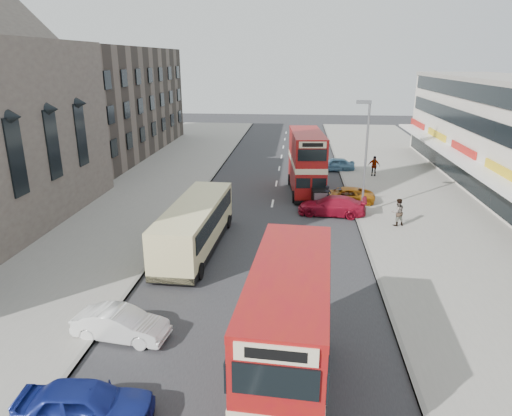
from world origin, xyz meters
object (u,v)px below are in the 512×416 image
at_px(bus_main, 289,339).
at_px(street_lamp, 365,149).
at_px(coach, 195,225).
at_px(bus_second, 307,162).
at_px(car_right_b, 344,196).
at_px(pedestrian_near, 398,212).
at_px(car_right_c, 335,164).
at_px(pedestrian_far, 374,166).
at_px(car_right_a, 332,206).
at_px(car_left_front, 121,324).
at_px(car_left_near, 85,405).
at_px(cyclist, 327,203).

bearing_deg(bus_main, street_lamp, -99.92).
bearing_deg(coach, street_lamp, 37.39).
relative_size(bus_second, car_right_b, 1.95).
xyz_separation_m(street_lamp, bus_second, (-3.91, 5.32, -2.19)).
bearing_deg(pedestrian_near, bus_second, -72.74).
xyz_separation_m(street_lamp, car_right_c, (-0.95, 13.40, -4.11)).
xyz_separation_m(bus_second, coach, (-6.62, -12.68, -1.05)).
bearing_deg(bus_main, pedestrian_far, -99.62).
height_order(car_right_a, car_right_b, car_right_a).
bearing_deg(car_left_front, coach, 1.29).
height_order(car_left_near, pedestrian_near, pedestrian_near).
relative_size(coach, car_right_c, 2.52).
height_order(car_left_near, cyclist, cyclist).
relative_size(car_left_front, pedestrian_near, 2.04).
bearing_deg(cyclist, car_right_c, 86.95).
distance_m(bus_second, pedestrian_far, 8.95).
bearing_deg(car_left_near, pedestrian_far, -26.84).
relative_size(car_left_near, car_left_front, 1.09).
height_order(bus_main, car_right_a, bus_main).
bearing_deg(car_right_a, car_left_near, -16.22).
height_order(street_lamp, car_right_a, street_lamp).
xyz_separation_m(bus_main, car_left_near, (-6.15, -1.42, -1.76)).
relative_size(bus_second, car_right_a, 1.86).
relative_size(bus_main, bus_second, 0.96).
bearing_deg(car_left_near, cyclist, -25.68).
distance_m(car_left_front, pedestrian_far, 31.24).
bearing_deg(bus_second, pedestrian_near, 122.31).
bearing_deg(street_lamp, coach, -145.07).
relative_size(bus_main, cyclist, 4.44).
distance_m(street_lamp, car_right_c, 14.05).
bearing_deg(coach, car_right_c, 67.69).
height_order(car_left_near, car_right_c, car_left_near).
relative_size(bus_main, car_right_b, 1.87).
height_order(bus_main, cyclist, bus_main).
xyz_separation_m(pedestrian_far, cyclist, (-5.00, -10.76, -0.44)).
relative_size(pedestrian_near, pedestrian_far, 1.00).
bearing_deg(pedestrian_near, car_right_b, -78.30).
distance_m(bus_second, car_left_front, 23.26).
relative_size(pedestrian_near, cyclist, 0.96).
bearing_deg(pedestrian_far, car_right_a, -99.68).
bearing_deg(pedestrian_far, car_left_front, -104.61).
bearing_deg(bus_main, cyclist, -92.91).
bearing_deg(car_right_c, street_lamp, 0.47).
relative_size(bus_main, car_right_c, 2.19).
xyz_separation_m(bus_main, car_right_b, (3.77, 22.11, -1.83)).
bearing_deg(bus_main, car_right_b, -95.90).
height_order(car_left_near, pedestrian_far, pedestrian_far).
bearing_deg(bus_main, car_left_front, -20.83).
xyz_separation_m(car_left_front, car_right_b, (10.53, 19.01, 0.01)).
distance_m(car_right_b, pedestrian_far, 9.55).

